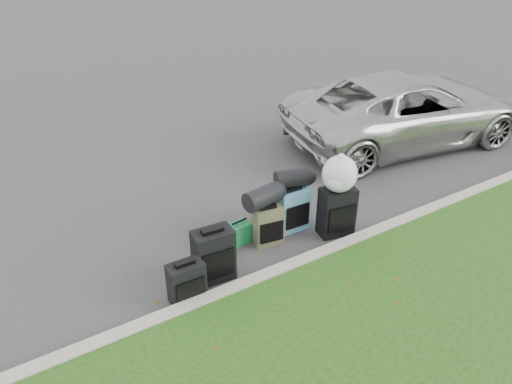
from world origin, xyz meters
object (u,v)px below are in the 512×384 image
suitcase_olive (268,225)px  suitcase_teal (292,209)px  suitcase_small_black (187,282)px  suitcase_large_black_right (337,211)px  tote_navy (224,240)px  suitcase_large_black_left (214,255)px  suv (406,109)px  tote_green (240,233)px

suitcase_olive → suitcase_teal: size_ratio=0.87×
suitcase_small_black → suitcase_large_black_right: bearing=4.9°
tote_navy → suitcase_large_black_left: bearing=-143.2°
suitcase_large_black_left → tote_navy: (0.39, 0.47, -0.21)m
suv → suitcase_olive: suv is taller
suitcase_small_black → suv: bearing=20.4°
suv → suitcase_teal: 3.92m
suv → suitcase_large_black_left: (-5.13, -1.79, -0.31)m
suitcase_teal → tote_green: bearing=174.7°
suitcase_olive → suitcase_large_black_right: bearing=-9.8°
suitcase_small_black → tote_green: suitcase_small_black is taller
suv → suitcase_teal: suv is taller
tote_green → tote_navy: (-0.27, -0.03, -0.00)m
suv → suitcase_olive: bearing=118.6°
tote_navy → tote_green: bearing=-7.1°
suitcase_large_black_right → tote_navy: (-1.57, 0.50, -0.22)m
suitcase_large_black_right → tote_green: (-1.29, 0.53, -0.22)m
suitcase_large_black_left → suitcase_olive: size_ratio=1.28×
suitcase_large_black_left → suitcase_small_black: bearing=-152.8°
suitcase_large_black_right → tote_green: 1.41m
tote_green → tote_navy: tote_green is taller
suitcase_teal → tote_green: 0.85m
suitcase_small_black → tote_navy: (0.85, 0.67, -0.12)m
suitcase_olive → suitcase_teal: 0.49m
suitcase_small_black → suitcase_olive: bearing=19.6°
suitcase_large_black_left → suitcase_teal: (1.48, 0.40, -0.03)m
suitcase_teal → suitcase_large_black_right: bearing=-39.9°
suv → tote_navy: suv is taller
suitcase_small_black → suitcase_teal: suitcase_teal is taller
suitcase_small_black → suitcase_large_black_left: bearing=23.8°
suitcase_olive → suitcase_large_black_right: 1.01m
suitcase_large_black_right → suitcase_large_black_left: bearing=-170.0°
suitcase_olive → suitcase_large_black_right: size_ratio=0.76×
suitcase_small_black → suitcase_teal: bearing=17.9°
suv → suitcase_small_black: suv is taller
suitcase_large_black_left → suitcase_olive: 1.05m
suitcase_olive → suitcase_teal: (0.48, 0.10, 0.04)m
suitcase_large_black_left → suitcase_teal: 1.53m
suitcase_large_black_left → tote_green: bearing=41.7°
suitcase_large_black_left → suv: bearing=23.4°
suv → suitcase_large_black_right: bearing=128.5°
suitcase_small_black → suitcase_large_black_right: size_ratio=0.74×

